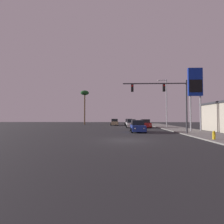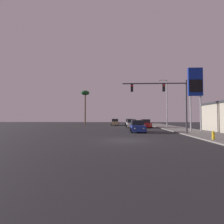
{
  "view_description": "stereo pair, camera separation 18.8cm",
  "coord_description": "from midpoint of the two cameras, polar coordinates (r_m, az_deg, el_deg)",
  "views": [
    {
      "loc": [
        -0.72,
        -15.78,
        2.06
      ],
      "look_at": [
        -1.77,
        12.19,
        2.92
      ],
      "focal_mm": 28.0,
      "sensor_mm": 36.0,
      "label": 1
    },
    {
      "loc": [
        -0.54,
        -15.77,
        2.06
      ],
      "look_at": [
        -1.77,
        12.19,
        2.92
      ],
      "focal_mm": 28.0,
      "sensor_mm": 36.0,
      "label": 2
    }
  ],
  "objects": [
    {
      "name": "ground_plane",
      "position": [
        15.92,
        4.84,
        -9.19
      ],
      "size": [
        120.0,
        120.0,
        0.0
      ],
      "primitive_type": "plane",
      "color": "#28282B"
    },
    {
      "name": "sidewalk_right",
      "position": [
        27.77,
        24.04,
        -5.74
      ],
      "size": [
        5.0,
        60.0,
        0.12
      ],
      "color": "gray",
      "rests_on": "ground"
    },
    {
      "name": "car_tan",
      "position": [
        45.56,
        1.1,
        -3.39
      ],
      "size": [
        2.04,
        4.34,
        1.68
      ],
      "rotation": [
        0.0,
        0.0,
        3.18
      ],
      "color": "tan",
      "rests_on": "ground"
    },
    {
      "name": "car_blue",
      "position": [
        24.82,
        8.55,
        -4.74
      ],
      "size": [
        2.04,
        4.31,
        1.68
      ],
      "rotation": [
        0.0,
        0.0,
        3.14
      ],
      "color": "navy",
      "rests_on": "ground"
    },
    {
      "name": "car_white",
      "position": [
        35.52,
        6.48,
        -3.84
      ],
      "size": [
        2.04,
        4.32,
        1.68
      ],
      "rotation": [
        0.0,
        0.0,
        3.16
      ],
      "color": "silver",
      "rests_on": "ground"
    },
    {
      "name": "car_silver",
      "position": [
        45.4,
        5.72,
        -3.38
      ],
      "size": [
        2.04,
        4.34,
        1.68
      ],
      "rotation": [
        0.0,
        0.0,
        3.18
      ],
      "color": "#B7B7BC",
      "rests_on": "ground"
    },
    {
      "name": "car_red",
      "position": [
        35.53,
        11.05,
        -3.82
      ],
      "size": [
        2.04,
        4.32,
        1.68
      ],
      "rotation": [
        0.0,
        0.0,
        3.13
      ],
      "color": "maroon",
      "rests_on": "ground"
    },
    {
      "name": "traffic_light_mast",
      "position": [
        22.43,
        17.87,
        5.22
      ],
      "size": [
        7.83,
        0.36,
        6.5
      ],
      "color": "#38383D",
      "rests_on": "sidewalk_right"
    },
    {
      "name": "street_lamp",
      "position": [
        33.86,
        17.4,
        3.51
      ],
      "size": [
        1.74,
        0.24,
        9.0
      ],
      "color": "#99999E",
      "rests_on": "sidewalk_right"
    },
    {
      "name": "gas_station_sign",
      "position": [
        27.81,
        25.74,
        7.85
      ],
      "size": [
        2.0,
        0.42,
        9.0
      ],
      "color": "#99999E",
      "rests_on": "sidewalk_right"
    },
    {
      "name": "fire_hydrant",
      "position": [
        17.85,
        30.46,
        -6.58
      ],
      "size": [
        0.24,
        0.34,
        0.76
      ],
      "color": "gold",
      "rests_on": "sidewalk_right"
    },
    {
      "name": "palm_tree_far",
      "position": [
        51.15,
        -8.63,
        5.52
      ],
      "size": [
        2.4,
        2.4,
        9.8
      ],
      "color": "brown",
      "rests_on": "ground"
    }
  ]
}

